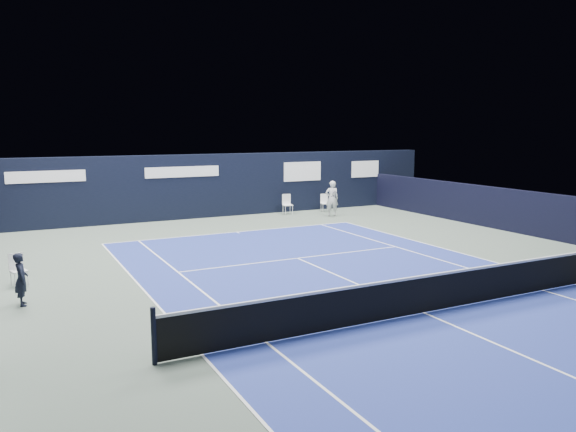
% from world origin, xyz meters
% --- Properties ---
extents(ground, '(48.00, 48.00, 0.00)m').
position_xyz_m(ground, '(0.00, 2.00, 0.00)').
color(ground, '#4E5D52').
rests_on(ground, ground).
extents(court_surface, '(10.97, 23.77, 0.01)m').
position_xyz_m(court_surface, '(0.00, 0.00, 0.00)').
color(court_surface, navy).
rests_on(court_surface, ground).
extents(enclosure_wall_right, '(0.30, 22.00, 1.80)m').
position_xyz_m(enclosure_wall_right, '(10.50, 6.00, 0.90)').
color(enclosure_wall_right, black).
rests_on(enclosure_wall_right, ground).
extents(folding_chair_back_a, '(0.50, 0.53, 1.02)m').
position_xyz_m(folding_chair_back_a, '(4.25, 15.56, 0.68)').
color(folding_chair_back_a, white).
rests_on(folding_chair_back_a, ground).
extents(folding_chair_back_b, '(0.49, 0.48, 0.93)m').
position_xyz_m(folding_chair_back_b, '(6.45, 15.45, 0.53)').
color(folding_chair_back_b, white).
rests_on(folding_chair_back_b, ground).
extents(line_judge_chair, '(0.49, 0.48, 0.90)m').
position_xyz_m(line_judge_chair, '(-8.47, 7.06, 0.51)').
color(line_judge_chair, silver).
rests_on(line_judge_chair, ground).
extents(line_judge, '(0.33, 0.49, 1.32)m').
position_xyz_m(line_judge, '(-8.44, 5.01, 0.66)').
color(line_judge, black).
rests_on(line_judge, ground).
extents(court_markings, '(11.03, 23.83, 0.00)m').
position_xyz_m(court_markings, '(0.00, 0.00, 0.01)').
color(court_markings, white).
rests_on(court_markings, court_surface).
extents(tennis_net, '(12.90, 0.10, 1.10)m').
position_xyz_m(tennis_net, '(0.00, 0.00, 0.51)').
color(tennis_net, black).
rests_on(tennis_net, ground).
extents(back_sponsor_wall, '(26.00, 0.63, 3.10)m').
position_xyz_m(back_sponsor_wall, '(0.01, 16.50, 1.55)').
color(back_sponsor_wall, black).
rests_on(back_sponsor_wall, ground).
extents(tennis_player, '(0.76, 0.93, 1.78)m').
position_xyz_m(tennis_player, '(5.93, 13.88, 0.89)').
color(tennis_player, silver).
rests_on(tennis_player, ground).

